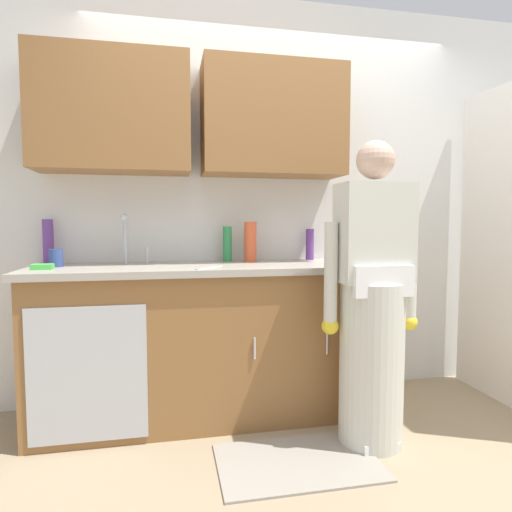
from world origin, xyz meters
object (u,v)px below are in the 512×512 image
sink (131,268)px  bottle_soap (310,244)px  bottle_water_tall (250,242)px  person_at_sink (372,317)px  sponge (42,267)px  bottle_cleaner_spray (48,242)px  cup_by_sink (56,258)px  knife_on_counter (209,268)px  bottle_water_short (227,244)px

sink → bottle_soap: (1.18, 0.22, 0.12)m
bottle_water_tall → bottle_soap: bearing=8.0°
person_at_sink → bottle_soap: 0.84m
sponge → bottle_cleaner_spray: bearing=98.2°
sink → bottle_cleaner_spray: size_ratio=1.81×
person_at_sink → cup_by_sink: person_at_sink is taller
person_at_sink → bottle_soap: size_ratio=7.60×
cup_by_sink → knife_on_counter: bearing=-16.1°
sink → bottle_soap: 1.21m
bottle_water_short → bottle_water_tall: 0.15m
cup_by_sink → sponge: 0.15m
bottle_soap → bottle_water_short: bearing=-178.0°
bottle_soap → cup_by_sink: 1.61m
bottle_soap → sponge: size_ratio=1.94×
bottle_water_short → cup_by_sink: (-1.02, -0.17, -0.06)m
sponge → sink: bearing=12.9°
bottle_water_tall → sink: bearing=-167.8°
bottle_water_short → cup_by_sink: size_ratio=2.24×
knife_on_counter → sink: bearing=103.5°
bottle_cleaner_spray → cup_by_sink: size_ratio=2.67×
bottle_water_short → bottle_cleaner_spray: 1.11m
bottle_water_tall → cup_by_sink: bearing=-173.8°
bottle_soap → sponge: bearing=-168.7°
bottle_cleaner_spray → bottle_water_tall: bottle_cleaner_spray is taller
bottle_water_tall → knife_on_counter: 0.50m
bottle_water_short → cup_by_sink: bottle_water_short is taller
person_at_sink → sponge: 1.81m
bottle_soap → bottle_water_tall: bearing=-172.0°
sink → bottle_cleaner_spray: sink is taller
sponge → bottle_water_short: bearing=16.2°
bottle_water_short → bottle_water_tall: bearing=-15.6°
bottle_cleaner_spray → person_at_sink: bearing=-23.0°
sink → knife_on_counter: size_ratio=2.08×
sink → bottle_water_short: sink is taller
sink → person_at_sink: (1.28, -0.53, -0.23)m
sink → sponge: bearing=-167.1°
sink → bottle_water_tall: sink is taller
bottle_soap → cup_by_sink: bottle_soap is taller
bottle_cleaner_spray → bottle_soap: bearing=0.0°
bottle_water_short → knife_on_counter: bottle_water_short is taller
sink → knife_on_counter: bearing=-25.7°
bottle_soap → knife_on_counter: 0.87m
bottle_water_tall → bottle_soap: size_ratio=1.23×
bottle_water_tall → knife_on_counter: (-0.31, -0.38, -0.13)m
sink → sponge: sink is taller
person_at_sink → bottle_soap: bearing=97.4°
bottle_water_tall → knife_on_counter: bottle_water_tall is taller
sink → bottle_cleaner_spray: (-0.50, 0.22, 0.15)m
bottle_water_tall → cup_by_sink: size_ratio=2.53×
cup_by_sink → sponge: cup_by_sink is taller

